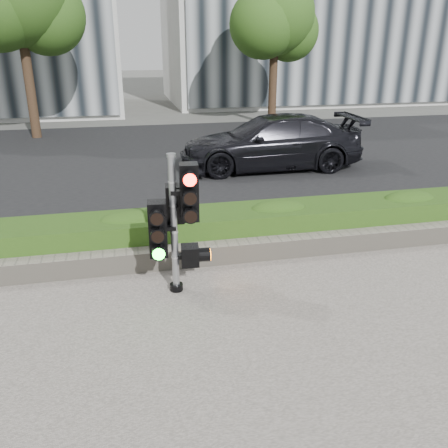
# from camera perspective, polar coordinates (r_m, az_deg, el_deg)

# --- Properties ---
(ground) EXTENTS (120.00, 120.00, 0.00)m
(ground) POSITION_cam_1_polar(r_m,az_deg,el_deg) (6.55, 0.78, -12.04)
(ground) COLOR #51514C
(ground) RESTS_ON ground
(road) EXTENTS (60.00, 13.00, 0.02)m
(road) POSITION_cam_1_polar(r_m,az_deg,el_deg) (15.79, -7.49, 7.92)
(road) COLOR black
(road) RESTS_ON ground
(curb) EXTENTS (60.00, 0.25, 0.12)m
(curb) POSITION_cam_1_polar(r_m,az_deg,el_deg) (9.27, -3.61, -1.22)
(curb) COLOR gray
(curb) RESTS_ON ground
(stone_wall) EXTENTS (12.00, 0.32, 0.34)m
(stone_wall) POSITION_cam_1_polar(r_m,az_deg,el_deg) (8.08, -2.25, -3.61)
(stone_wall) COLOR gray
(stone_wall) RESTS_ON sidewalk
(hedge) EXTENTS (12.00, 1.00, 0.68)m
(hedge) POSITION_cam_1_polar(r_m,az_deg,el_deg) (8.61, -3.03, -0.80)
(hedge) COLOR #517D26
(hedge) RESTS_ON sidewalk
(tree_right) EXTENTS (4.10, 3.58, 6.53)m
(tree_right) POSITION_cam_1_polar(r_m,az_deg,el_deg) (21.96, 6.09, 23.42)
(tree_right) COLOR black
(tree_right) RESTS_ON ground
(traffic_signal) EXTENTS (0.75, 0.56, 2.12)m
(traffic_signal) POSITION_cam_1_polar(r_m,az_deg,el_deg) (6.89, -5.85, 0.80)
(traffic_signal) COLOR black
(traffic_signal) RESTS_ON sidewalk
(car_dark) EXTENTS (5.41, 2.34, 1.55)m
(car_dark) POSITION_cam_1_polar(r_m,az_deg,el_deg) (14.22, 5.61, 9.77)
(car_dark) COLOR black
(car_dark) RESTS_ON road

